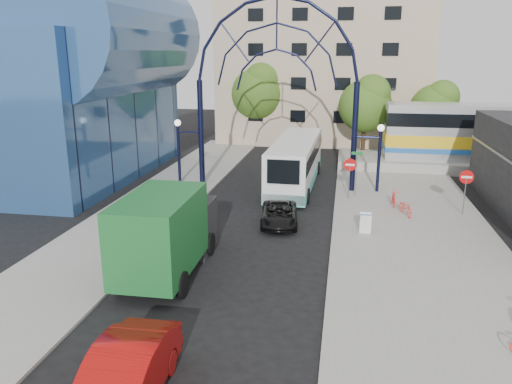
% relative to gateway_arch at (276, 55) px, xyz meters
% --- Properties ---
extents(ground, '(120.00, 120.00, 0.00)m').
position_rel_gateway_arch_xyz_m(ground, '(0.00, -14.00, -8.56)').
color(ground, black).
rests_on(ground, ground).
extents(sidewalk_east, '(8.00, 56.00, 0.12)m').
position_rel_gateway_arch_xyz_m(sidewalk_east, '(8.00, -10.00, -8.50)').
color(sidewalk_east, gray).
rests_on(sidewalk_east, ground).
extents(plaza_west, '(5.00, 50.00, 0.12)m').
position_rel_gateway_arch_xyz_m(plaza_west, '(-6.50, -8.00, -8.50)').
color(plaza_west, gray).
rests_on(plaza_west, ground).
extents(gateway_arch, '(13.64, 0.44, 12.10)m').
position_rel_gateway_arch_xyz_m(gateway_arch, '(0.00, 0.00, 0.00)').
color(gateway_arch, black).
rests_on(gateway_arch, ground).
extents(stop_sign, '(0.80, 0.07, 2.50)m').
position_rel_gateway_arch_xyz_m(stop_sign, '(4.80, -2.00, -6.56)').
color(stop_sign, slate).
rests_on(stop_sign, sidewalk_east).
extents(do_not_enter_sign, '(0.76, 0.07, 2.48)m').
position_rel_gateway_arch_xyz_m(do_not_enter_sign, '(11.00, -4.00, -6.58)').
color(do_not_enter_sign, slate).
rests_on(do_not_enter_sign, sidewalk_east).
extents(street_name_sign, '(0.70, 0.70, 2.80)m').
position_rel_gateway_arch_xyz_m(street_name_sign, '(5.20, -1.40, -6.43)').
color(street_name_sign, slate).
rests_on(street_name_sign, sidewalk_east).
extents(sandwich_board, '(0.55, 0.61, 0.99)m').
position_rel_gateway_arch_xyz_m(sandwich_board, '(5.60, -8.02, -7.81)').
color(sandwich_board, white).
rests_on(sandwich_board, sidewalk_east).
extents(transit_hall, '(16.50, 18.00, 14.50)m').
position_rel_gateway_arch_xyz_m(transit_hall, '(-15.30, 1.00, -1.86)').
color(transit_hall, '#2C5388').
rests_on(transit_hall, ground).
extents(apartment_block, '(20.00, 12.10, 14.00)m').
position_rel_gateway_arch_xyz_m(apartment_block, '(2.00, 20.97, -1.55)').
color(apartment_block, tan).
rests_on(apartment_block, ground).
extents(tree_north_a, '(4.48, 4.48, 7.00)m').
position_rel_gateway_arch_xyz_m(tree_north_a, '(6.12, 11.93, -3.95)').
color(tree_north_a, '#382314').
rests_on(tree_north_a, ground).
extents(tree_north_b, '(5.12, 5.12, 8.00)m').
position_rel_gateway_arch_xyz_m(tree_north_b, '(-3.88, 15.93, -3.29)').
color(tree_north_b, '#382314').
rests_on(tree_north_b, ground).
extents(tree_north_c, '(4.16, 4.16, 6.50)m').
position_rel_gateway_arch_xyz_m(tree_north_c, '(12.12, 13.93, -4.28)').
color(tree_north_c, '#382314').
rests_on(tree_north_c, ground).
extents(city_bus, '(2.91, 11.50, 3.14)m').
position_rel_gateway_arch_xyz_m(city_bus, '(1.24, 1.04, -6.92)').
color(city_bus, white).
rests_on(city_bus, ground).
extents(green_truck, '(2.75, 6.90, 3.46)m').
position_rel_gateway_arch_xyz_m(green_truck, '(-2.46, -13.70, -6.83)').
color(green_truck, black).
rests_on(green_truck, ground).
extents(black_suv, '(2.32, 4.22, 1.12)m').
position_rel_gateway_arch_xyz_m(black_suv, '(1.22, -7.14, -8.00)').
color(black_suv, black).
rests_on(black_suv, ground).
extents(red_sedan, '(1.82, 4.87, 1.59)m').
position_rel_gateway_arch_xyz_m(red_sedan, '(-0.80, -21.73, -7.76)').
color(red_sedan, '#A00B09').
rests_on(red_sedan, ground).
extents(bike_near_a, '(1.02, 1.74, 0.86)m').
position_rel_gateway_arch_xyz_m(bike_near_a, '(7.88, -4.73, -8.00)').
color(bike_near_a, '#F33F30').
rests_on(bike_near_a, sidewalk_east).
extents(bike_near_b, '(0.45, 1.60, 0.96)m').
position_rel_gateway_arch_xyz_m(bike_near_b, '(7.38, -3.04, -7.96)').
color(bike_near_b, '#FF3633').
rests_on(bike_near_b, sidewalk_east).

